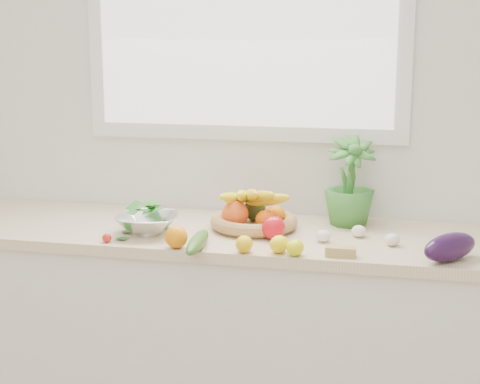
% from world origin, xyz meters
% --- Properties ---
extents(back_wall, '(4.50, 0.02, 2.70)m').
position_xyz_m(back_wall, '(0.00, 2.25, 1.35)').
color(back_wall, white).
rests_on(back_wall, ground).
extents(counter_cabinet, '(2.20, 0.58, 0.86)m').
position_xyz_m(counter_cabinet, '(0.00, 1.95, 0.43)').
color(counter_cabinet, silver).
rests_on(counter_cabinet, ground).
extents(countertop, '(2.24, 0.62, 0.04)m').
position_xyz_m(countertop, '(0.00, 1.95, 0.88)').
color(countertop, beige).
rests_on(countertop, counter_cabinet).
extents(window_frame, '(1.30, 0.03, 1.10)m').
position_xyz_m(window_frame, '(0.00, 2.23, 1.75)').
color(window_frame, white).
rests_on(window_frame, back_wall).
extents(orange_loose, '(0.09, 0.09, 0.08)m').
position_xyz_m(orange_loose, '(-0.12, 1.67, 0.94)').
color(orange_loose, orange).
rests_on(orange_loose, countertop).
extents(lemon_a, '(0.07, 0.08, 0.06)m').
position_xyz_m(lemon_a, '(0.30, 1.67, 0.93)').
color(lemon_a, '#E5E80C').
rests_on(lemon_a, countertop).
extents(lemon_b, '(0.08, 0.09, 0.06)m').
position_xyz_m(lemon_b, '(0.24, 1.69, 0.93)').
color(lemon_b, yellow).
rests_on(lemon_b, countertop).
extents(lemon_c, '(0.07, 0.08, 0.06)m').
position_xyz_m(lemon_c, '(0.12, 1.67, 0.93)').
color(lemon_c, yellow).
rests_on(lemon_c, countertop).
extents(apple, '(0.10, 0.10, 0.09)m').
position_xyz_m(apple, '(0.19, 1.85, 0.94)').
color(apple, red).
rests_on(apple, countertop).
extents(ginger, '(0.10, 0.04, 0.03)m').
position_xyz_m(ginger, '(0.44, 1.70, 0.92)').
color(ginger, tan).
rests_on(ginger, countertop).
extents(garlic_a, '(0.05, 0.05, 0.04)m').
position_xyz_m(garlic_a, '(0.61, 1.86, 0.92)').
color(garlic_a, white).
rests_on(garlic_a, countertop).
extents(garlic_b, '(0.06, 0.06, 0.04)m').
position_xyz_m(garlic_b, '(0.49, 1.95, 0.92)').
color(garlic_b, white).
rests_on(garlic_b, countertop).
extents(garlic_c, '(0.06, 0.06, 0.04)m').
position_xyz_m(garlic_c, '(0.37, 1.86, 0.92)').
color(garlic_c, white).
rests_on(garlic_c, countertop).
extents(eggplant, '(0.22, 0.23, 0.09)m').
position_xyz_m(eggplant, '(0.79, 1.73, 0.95)').
color(eggplant, '#250E33').
rests_on(eggplant, countertop).
extents(cucumber, '(0.07, 0.28, 0.05)m').
position_xyz_m(cucumber, '(-0.04, 1.67, 0.93)').
color(cucumber, '#2C5E1B').
rests_on(cucumber, countertop).
extents(radish, '(0.03, 0.03, 0.03)m').
position_xyz_m(radish, '(-0.38, 1.68, 0.92)').
color(radish, red).
rests_on(radish, countertop).
extents(potted_herb, '(0.24, 0.24, 0.34)m').
position_xyz_m(potted_herb, '(0.44, 2.12, 1.07)').
color(potted_herb, '#367D2D').
rests_on(potted_herb, countertop).
extents(fruit_basket, '(0.43, 0.43, 0.18)m').
position_xyz_m(fruit_basket, '(0.09, 1.98, 0.95)').
color(fruit_basket, '#B47A50').
rests_on(fruit_basket, countertop).
extents(colander_with_spinach, '(0.25, 0.25, 0.12)m').
position_xyz_m(colander_with_spinach, '(-0.27, 1.82, 0.96)').
color(colander_with_spinach, silver).
rests_on(colander_with_spinach, countertop).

